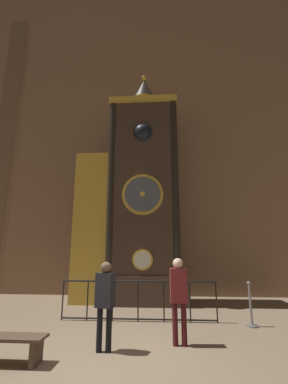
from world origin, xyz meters
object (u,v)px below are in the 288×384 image
Objects in this scene: clock_tower at (133,199)px; visitor_bench at (8,344)px; visitor_near at (105,296)px; stanchion_post at (251,311)px; visitor_far at (179,291)px.

clock_tower is 6.40m from visitor_bench.
visitor_near is 1.76m from visitor_bench.
clock_tower is 7.39× the size of visitor_bench.
visitor_near is (-0.03, -4.52, -2.80)m from clock_tower.
visitor_bench is at bearing -106.50° from clock_tower.
visitor_bench is at bearing -152.79° from stanchion_post.
visitor_far reaches higher than visitor_near.
visitor_far reaches higher than stanchion_post.
visitor_near is at bearing 22.85° from visitor_bench.
clock_tower reaches higher than visitor_far.
clock_tower reaches higher than stanchion_post.
visitor_far is (1.45, 0.42, 0.03)m from visitor_near.
clock_tower reaches higher than visitor_near.
visitor_far is (1.42, -4.10, -2.77)m from clock_tower.
visitor_near is at bearing -90.35° from clock_tower.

